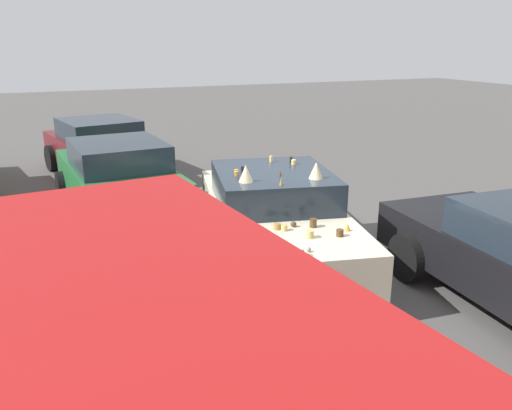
{
  "coord_description": "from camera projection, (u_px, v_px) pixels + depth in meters",
  "views": [
    {
      "loc": [
        -6.65,
        3.15,
        3.21
      ],
      "look_at": [
        0.0,
        0.3,
        0.9
      ],
      "focal_mm": 36.37,
      "sensor_mm": 36.0,
      "label": 1
    }
  ],
  "objects": [
    {
      "name": "parked_sedan_row_back_center",
      "position": [
        118.0,
        178.0,
        9.78
      ],
      "size": [
        4.11,
        2.17,
        1.44
      ],
      "rotation": [
        0.0,
        0.0,
        0.07
      ],
      "color": "#1E602D",
      "rests_on": "ground"
    },
    {
      "name": "art_car_decorated",
      "position": [
        274.0,
        216.0,
        7.79
      ],
      "size": [
        4.66,
        2.76,
        1.59
      ],
      "rotation": [
        0.0,
        0.0,
        2.92
      ],
      "color": "beige",
      "rests_on": "ground"
    },
    {
      "name": "ground_plane",
      "position": [
        274.0,
        258.0,
        7.98
      ],
      "size": [
        60.0,
        60.0,
        0.0
      ],
      "primitive_type": "plane",
      "color": "#514F4C"
    },
    {
      "name": "parked_sedan_behind_right",
      "position": [
        101.0,
        147.0,
        12.64
      ],
      "size": [
        4.28,
        2.61,
        1.38
      ],
      "rotation": [
        0.0,
        0.0,
        3.34
      ],
      "color": "#5B1419",
      "rests_on": "ground"
    }
  ]
}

